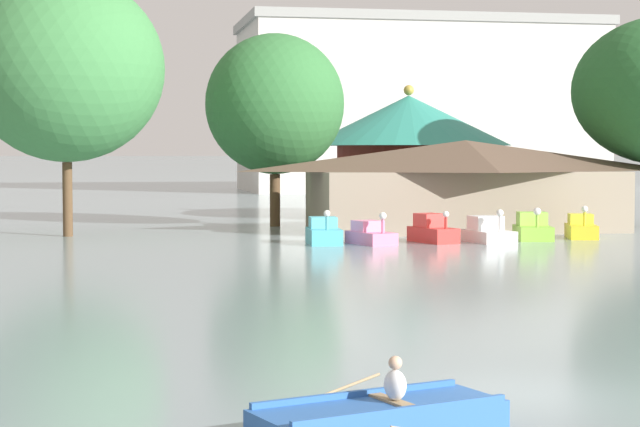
% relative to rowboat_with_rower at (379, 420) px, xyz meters
% --- Properties ---
extents(ground_plane, '(2000.00, 2000.00, 0.00)m').
position_rel_rowboat_with_rower_xyz_m(ground_plane, '(3.28, 2.54, -0.28)').
color(ground_plane, gray).
extents(rowboat_with_rower, '(4.25, 3.80, 1.27)m').
position_rel_rowboat_with_rower_xyz_m(rowboat_with_rower, '(0.00, 0.00, 0.00)').
color(rowboat_with_rower, '#2D60AD').
rests_on(rowboat_with_rower, ground).
extents(pedal_boat_cyan, '(1.66, 2.81, 1.70)m').
position_rel_rowboat_with_rower_xyz_m(pedal_boat_cyan, '(6.18, 36.69, 0.24)').
color(pedal_boat_cyan, '#4CB7CC').
rests_on(pedal_boat_cyan, ground).
extents(pedal_boat_pink, '(2.11, 3.09, 1.59)m').
position_rel_rowboat_with_rower_xyz_m(pedal_boat_pink, '(8.40, 36.32, 0.17)').
color(pedal_boat_pink, pink).
rests_on(pedal_boat_pink, ground).
extents(pedal_boat_red, '(2.06, 3.05, 1.59)m').
position_rel_rowboat_with_rower_xyz_m(pedal_boat_red, '(11.63, 36.75, 0.28)').
color(pedal_boat_red, red).
rests_on(pedal_boat_red, ground).
extents(pedal_boat_white, '(2.11, 3.00, 1.68)m').
position_rel_rowboat_with_rower_xyz_m(pedal_boat_white, '(14.35, 36.34, 0.22)').
color(pedal_boat_white, white).
rests_on(pedal_boat_white, ground).
extents(pedal_boat_lime, '(2.11, 2.85, 1.69)m').
position_rel_rowboat_with_rower_xyz_m(pedal_boat_lime, '(17.02, 37.21, 0.28)').
color(pedal_boat_lime, '#8CCC3F').
rests_on(pedal_boat_lime, ground).
extents(pedal_boat_yellow, '(2.04, 2.94, 1.73)m').
position_rel_rowboat_with_rower_xyz_m(pedal_boat_yellow, '(19.89, 37.86, 0.22)').
color(pedal_boat_yellow, yellow).
rests_on(pedal_boat_yellow, ground).
extents(boathouse, '(18.31, 8.11, 5.08)m').
position_rel_rowboat_with_rower_xyz_m(boathouse, '(15.72, 44.17, 2.38)').
color(boathouse, gray).
rests_on(boathouse, ground).
extents(green_roof_pavilion, '(13.77, 13.77, 8.91)m').
position_rel_rowboat_with_rower_xyz_m(green_roof_pavilion, '(16.00, 57.44, 4.55)').
color(green_roof_pavilion, '#993328').
rests_on(green_roof_pavilion, ground).
extents(shoreline_tree_tall_left, '(10.25, 10.25, 13.66)m').
position_rel_rowboat_with_rower_xyz_m(shoreline_tree_tall_left, '(-6.09, 44.07, 8.49)').
color(shoreline_tree_tall_left, brown).
rests_on(shoreline_tree_tall_left, ground).
extents(shoreline_tree_mid, '(8.24, 8.24, 11.43)m').
position_rel_rowboat_with_rower_xyz_m(shoreline_tree_mid, '(5.80, 50.06, 6.97)').
color(shoreline_tree_mid, brown).
rests_on(shoreline_tree_mid, ground).
extents(background_building_block, '(39.99, 19.77, 19.26)m').
position_rel_rowboat_with_rower_xyz_m(background_building_block, '(31.10, 109.48, 9.36)').
color(background_building_block, beige).
rests_on(background_building_block, ground).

